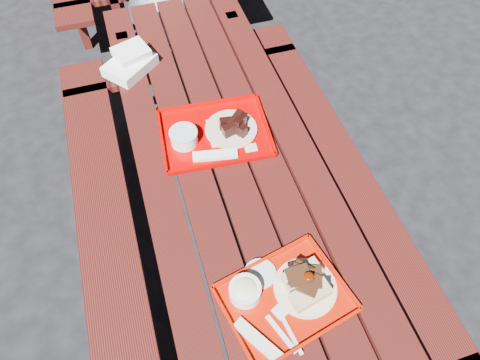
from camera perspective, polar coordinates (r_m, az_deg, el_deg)
The scene contains 5 objects.
ground at distance 2.40m, azimuth -1.08°, elevation -8.42°, with size 60.00×60.00×0.00m, color black.
picnic_table_near at distance 1.91m, azimuth -1.34°, elevation -0.93°, with size 1.41×2.40×0.75m.
near_tray at distance 1.46m, azimuth 5.67°, elevation -14.66°, with size 0.46×0.39×0.13m.
far_tray at distance 1.83m, azimuth -3.60°, elevation 6.24°, with size 0.49×0.40×0.08m.
white_cloth at distance 2.19m, azimuth -14.40°, elevation 15.03°, with size 0.28×0.27×0.09m.
Camera 1 is at (-0.28, -1.03, 2.15)m, focal length 32.00 mm.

